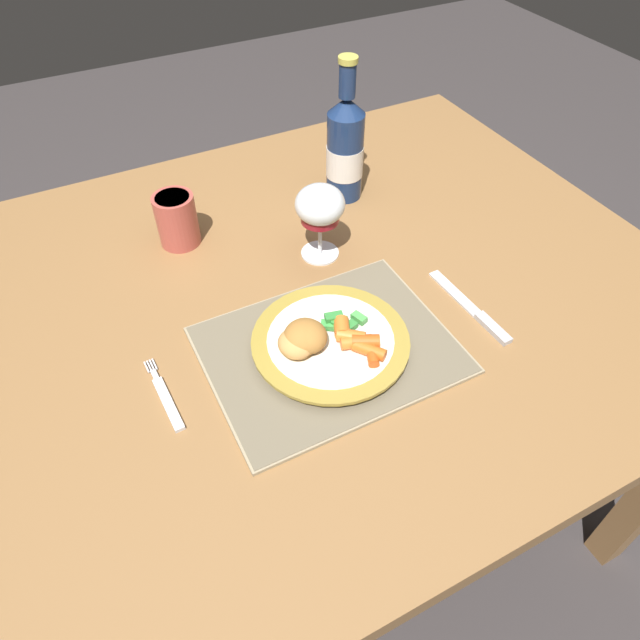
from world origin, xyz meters
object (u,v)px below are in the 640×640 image
at_px(wine_glass, 320,208).
at_px(dinner_plate, 330,342).
at_px(bottle, 345,148).
at_px(drinking_cup, 177,219).
at_px(table_knife, 475,312).
at_px(dining_table, 320,320).
at_px(fork, 166,399).

bearing_deg(wine_glass, dinner_plate, -113.17).
xyz_separation_m(bottle, drinking_cup, (-0.34, 0.00, -0.05)).
xyz_separation_m(table_knife, wine_glass, (-0.15, 0.25, 0.09)).
xyz_separation_m(dining_table, table_knife, (0.19, -0.18, 0.09)).
height_order(fork, wine_glass, wine_glass).
height_order(dining_table, table_knife, table_knife).
bearing_deg(fork, table_knife, -6.99).
bearing_deg(dining_table, dinner_plate, -111.29).
relative_size(dinner_plate, drinking_cup, 2.47).
height_order(dining_table, dinner_plate, dinner_plate).
height_order(fork, bottle, bottle).
bearing_deg(bottle, dining_table, -127.12).
xyz_separation_m(dining_table, dinner_plate, (-0.05, -0.14, 0.11)).
bearing_deg(bottle, fork, -144.46).
relative_size(bottle, drinking_cup, 2.84).
bearing_deg(dining_table, fork, -158.83).
bearing_deg(dinner_plate, table_knife, -8.74).
bearing_deg(table_knife, fork, 173.01).
relative_size(table_knife, drinking_cup, 1.97).
bearing_deg(bottle, drinking_cup, 179.59).
xyz_separation_m(fork, wine_glass, (0.34, 0.19, 0.10)).
height_order(dining_table, fork, fork).
bearing_deg(fork, dining_table, 21.17).
xyz_separation_m(wine_glass, bottle, (0.13, 0.14, 0.00)).
xyz_separation_m(fork, drinking_cup, (0.13, 0.33, 0.05)).
bearing_deg(dinner_plate, bottle, 58.52).
distance_m(fork, table_knife, 0.49).
distance_m(fork, wine_glass, 0.40).
relative_size(dining_table, fork, 8.66).
height_order(bottle, drinking_cup, bottle).
bearing_deg(dining_table, table_knife, -43.16).
bearing_deg(wine_glass, drinking_cup, 144.85).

